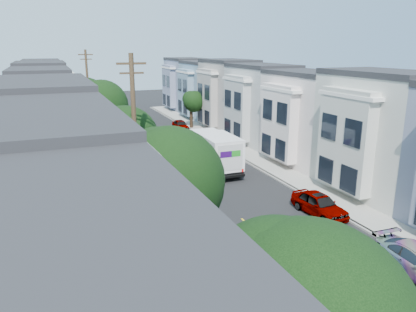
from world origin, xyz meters
TOP-DOWN VIEW (x-y plane):
  - ground at (0.00, 0.00)m, footprint 160.00×160.00m
  - road_slab at (0.00, 15.00)m, footprint 12.00×70.00m
  - curb_left at (-6.05, 15.00)m, footprint 0.30×70.00m
  - curb_right at (6.05, 15.00)m, footprint 0.30×70.00m
  - sidewalk_left at (-7.35, 15.00)m, footprint 2.60×70.00m
  - sidewalk_right at (7.35, 15.00)m, footprint 2.60×70.00m
  - centerline at (0.00, 15.00)m, footprint 0.12×70.00m
  - townhouse_row_left at (-11.15, 15.00)m, footprint 5.00×70.00m
  - townhouse_row_right at (11.15, 15.00)m, footprint 5.00×70.00m
  - tree_b at (-6.30, -4.50)m, footprint 4.70×4.70m
  - tree_c at (-6.30, 5.61)m, footprint 4.38×4.38m
  - tree_d at (-6.30, 16.95)m, footprint 4.70×4.70m
  - tree_e at (-6.30, 31.71)m, footprint 4.70×4.70m
  - tree_far_r at (6.89, 29.71)m, footprint 2.78×2.78m
  - utility_pole_near at (-6.30, 2.00)m, footprint 1.60×0.26m
  - utility_pole_far at (-6.30, 28.00)m, footprint 1.60×0.26m
  - fedex_truck at (2.30, 11.24)m, footprint 2.65×6.89m
  - lead_sedan at (2.05, 19.05)m, footprint 2.11×4.44m
  - parked_left_b at (-4.90, -6.67)m, footprint 2.11×4.62m
  - parked_left_c at (-4.90, -0.83)m, footprint 2.23×4.61m
  - parked_left_d at (-4.90, 13.68)m, footprint 1.58×4.34m
  - parked_right_b at (4.90, -0.12)m, footprint 2.02×4.56m
  - parked_right_c at (4.90, 16.93)m, footprint 2.40×5.01m
  - parked_right_d at (4.90, 29.04)m, footprint 1.75×4.17m

SIDE VIEW (x-z plane):
  - ground at x=0.00m, z-range 0.00..0.00m
  - centerline at x=0.00m, z-range -0.01..0.01m
  - townhouse_row_left at x=-11.15m, z-range -4.25..4.25m
  - townhouse_row_right at x=11.15m, z-range -4.25..4.25m
  - road_slab at x=0.00m, z-range 0.00..0.02m
  - curb_left at x=-6.05m, z-range 0.00..0.15m
  - curb_right at x=6.05m, z-range 0.00..0.15m
  - sidewalk_left at x=-7.35m, z-range 0.00..0.15m
  - sidewalk_right at x=7.35m, z-range 0.00..0.15m
  - parked_right_d at x=4.90m, z-range 0.00..1.33m
  - parked_left_c at x=-4.90m, z-range 0.00..1.34m
  - parked_left_b at x=-4.90m, z-range 0.00..1.36m
  - lead_sedan at x=2.05m, z-range 0.00..1.42m
  - parked_left_d at x=-4.90m, z-range 0.00..1.44m
  - parked_right_b at x=4.90m, z-range 0.00..1.44m
  - parked_right_c at x=4.90m, z-range 0.00..1.46m
  - fedex_truck at x=2.30m, z-range 0.19..3.50m
  - tree_far_r at x=6.89m, z-range 1.03..5.97m
  - tree_e at x=-6.30m, z-range 1.07..7.93m
  - tree_c at x=-6.30m, z-range 1.23..8.11m
  - tree_b at x=-6.30m, z-range 1.31..8.68m
  - utility_pole_near at x=-6.30m, z-range 0.15..10.15m
  - utility_pole_far at x=-6.30m, z-range 0.15..10.15m
  - tree_d at x=-6.30m, z-range 1.47..9.15m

